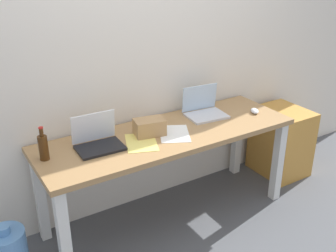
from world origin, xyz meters
The scene contains 11 objects.
ground_plane centered at (0.00, 0.00, 0.00)m, with size 8.00×8.00×0.00m, color #515459.
back_wall centered at (0.00, 0.38, 1.30)m, with size 5.20×0.08×2.60m, color silver.
desk centered at (0.00, 0.00, 0.65)m, with size 1.95×0.64×0.75m.
laptop_left centered at (-0.53, 0.05, 0.80)m, with size 0.32×0.24×0.22m.
laptop_right centered at (0.42, 0.12, 0.80)m, with size 0.33×0.28×0.23m.
beer_bottle centered at (-0.89, 0.07, 0.84)m, with size 0.06×0.06×0.23m.
computer_mouse centered at (0.80, -0.06, 0.77)m, with size 0.06×0.10×0.03m, color silver.
cardboard_box centered at (-0.14, 0.04, 0.81)m, with size 0.22×0.14×0.12m, color tan.
paper_sheet_center centered at (0.03, -0.05, 0.75)m, with size 0.21×0.30×0.00m, color white.
paper_yellow_folder centered at (-0.25, -0.05, 0.75)m, with size 0.21×0.30×0.00m, color #F4E06B.
filing_cabinet centered at (1.28, 0.05, 0.31)m, with size 0.40×0.48×0.63m, color #C68938.
Camera 1 is at (-1.43, -2.31, 2.03)m, focal length 43.64 mm.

